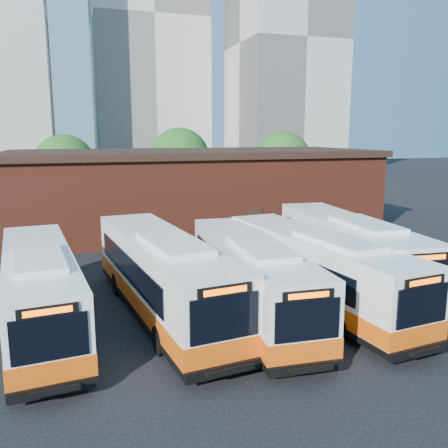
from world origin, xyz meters
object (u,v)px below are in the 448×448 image
object	(u,v)px
bus_west	(162,278)
bus_midwest	(250,279)
bus_mideast	(316,272)
bus_east	(349,253)
bus_farwest	(40,292)
transit_worker	(369,313)

from	to	relation	value
bus_west	bus_midwest	distance (m)	3.75
bus_midwest	bus_mideast	size ratio (longest dim) A/B	0.97
bus_east	bus_farwest	bearing A→B (deg)	-170.34
bus_west	bus_mideast	world-z (taller)	bus_west
bus_midwest	bus_mideast	world-z (taller)	bus_mideast
bus_midwest	bus_mideast	distance (m)	3.14
bus_midwest	transit_worker	bearing A→B (deg)	-42.44
bus_west	bus_east	xyz separation A→B (m)	(9.98, 1.40, -0.02)
bus_midwest	transit_worker	distance (m)	5.05
bus_mideast	bus_west	bearing A→B (deg)	164.86
bus_east	transit_worker	xyz separation A→B (m)	(-2.88, -6.01, -0.66)
bus_farwest	bus_east	distance (m)	14.94
bus_west	transit_worker	size ratio (longest dim) A/B	7.02
bus_west	bus_east	world-z (taller)	bus_west
bus_midwest	bus_west	bearing A→B (deg)	168.09
bus_west	bus_midwest	xyz separation A→B (m)	(3.61, -1.00, -0.11)
bus_east	transit_worker	size ratio (longest dim) A/B	6.90
bus_midwest	bus_east	bearing A→B (deg)	24.23
bus_west	bus_east	distance (m)	10.07
bus_west	bus_mideast	distance (m)	6.83
bus_farwest	bus_midwest	world-z (taller)	bus_midwest
transit_worker	bus_east	bearing A→B (deg)	-13.03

